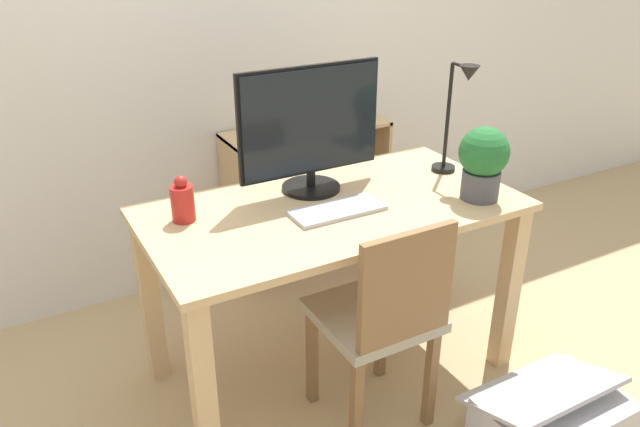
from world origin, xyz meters
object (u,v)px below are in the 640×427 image
(monitor, at_px, (311,126))
(desk_lamp, at_px, (458,108))
(storage_box, at_px, (551,423))
(keyboard, at_px, (337,210))
(chair, at_px, (382,316))
(potted_plant, at_px, (483,161))
(bookshelf, at_px, (282,211))
(vase, at_px, (183,201))

(monitor, height_order, desk_lamp, monitor)
(storage_box, bearing_deg, desk_lamp, 80.96)
(storage_box, bearing_deg, monitor, 116.20)
(keyboard, relative_size, chair, 0.40)
(potted_plant, relative_size, bookshelf, 0.33)
(vase, xyz_separation_m, bookshelf, (0.71, 0.70, -0.49))
(desk_lamp, distance_m, storage_box, 1.24)
(monitor, xyz_separation_m, bookshelf, (0.18, 0.67, -0.67))
(keyboard, distance_m, storage_box, 1.08)
(potted_plant, height_order, chair, potted_plant)
(monitor, bearing_deg, vase, -176.78)
(bookshelf, bearing_deg, vase, -135.76)
(monitor, distance_m, chair, 0.77)
(desk_lamp, bearing_deg, potted_plant, -105.34)
(bookshelf, bearing_deg, potted_plant, -72.02)
(monitor, relative_size, storage_box, 1.15)
(keyboard, height_order, storage_box, keyboard)
(potted_plant, distance_m, bookshelf, 1.25)
(monitor, distance_m, storage_box, 1.40)
(monitor, distance_m, desk_lamp, 0.61)
(monitor, bearing_deg, bookshelf, 74.89)
(chair, xyz_separation_m, bookshelf, (0.19, 1.20, -0.12))
(vase, distance_m, chair, 0.81)
(potted_plant, bearing_deg, vase, 161.04)
(vase, relative_size, desk_lamp, 0.37)
(desk_lamp, height_order, chair, desk_lamp)
(desk_lamp, xyz_separation_m, potted_plant, (-0.07, -0.24, -0.13))
(monitor, height_order, vase, monitor)
(desk_lamp, xyz_separation_m, storage_box, (-0.13, -0.79, -0.94))
(keyboard, distance_m, bookshelf, 1.02)
(keyboard, distance_m, chair, 0.42)
(keyboard, relative_size, potted_plant, 1.24)
(desk_lamp, relative_size, potted_plant, 1.65)
(monitor, relative_size, potted_plant, 2.09)
(chair, bearing_deg, storage_box, -44.57)
(vase, xyz_separation_m, chair, (0.53, -0.50, -0.36))
(desk_lamp, distance_m, potted_plant, 0.28)
(desk_lamp, xyz_separation_m, bookshelf, (-0.41, 0.82, -0.70))
(monitor, xyz_separation_m, keyboard, (-0.02, -0.24, -0.25))
(vase, bearing_deg, bookshelf, 44.24)
(monitor, distance_m, keyboard, 0.35)
(chair, bearing_deg, monitor, 85.89)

